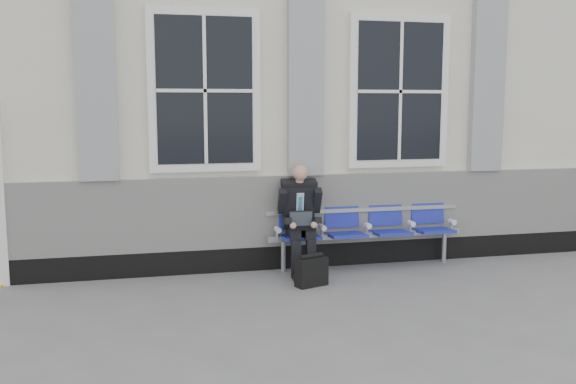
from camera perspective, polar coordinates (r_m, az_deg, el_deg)
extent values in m
plane|color=slate|center=(7.32, 11.35, -8.94)|extent=(70.00, 70.00, 0.00)
cube|color=silver|center=(10.29, 3.49, 7.88)|extent=(14.00, 4.00, 4.20)
cube|color=black|center=(8.59, 7.29, -5.29)|extent=(14.00, 0.10, 0.30)
cube|color=silver|center=(8.47, 7.39, -1.35)|extent=(14.00, 0.08, 0.90)
cube|color=gray|center=(7.82, -16.72, 9.76)|extent=(0.45, 0.14, 2.40)
cube|color=gray|center=(8.07, 1.56, 10.02)|extent=(0.45, 0.14, 2.40)
cube|color=gray|center=(9.04, 17.29, 9.44)|extent=(0.45, 0.14, 2.40)
cube|color=white|center=(7.86, -7.43, 8.92)|extent=(1.35, 0.10, 1.95)
cube|color=black|center=(7.81, -7.39, 8.92)|extent=(1.15, 0.02, 1.75)
cube|color=white|center=(8.49, 9.81, 8.79)|extent=(1.35, 0.10, 1.95)
cube|color=black|center=(8.44, 9.94, 8.79)|extent=(1.15, 0.02, 1.75)
cube|color=#9EA0A3|center=(8.34, 6.98, -3.79)|extent=(2.60, 0.07, 0.07)
cube|color=#9EA0A3|center=(8.39, 6.73, -1.56)|extent=(2.60, 0.05, 0.05)
cylinder|color=#9EA0A3|center=(8.08, -0.42, -5.75)|extent=(0.06, 0.06, 0.39)
cylinder|color=#9EA0A3|center=(8.82, 13.70, -4.81)|extent=(0.06, 0.06, 0.39)
cube|color=#152099|center=(8.00, 1.10, -4.02)|extent=(0.46, 0.42, 0.07)
cube|color=#152099|center=(8.15, 0.74, -1.94)|extent=(0.46, 0.10, 0.40)
cube|color=#152099|center=(8.16, 5.20, -3.81)|extent=(0.46, 0.42, 0.07)
cube|color=#152099|center=(8.31, 4.76, -1.77)|extent=(0.46, 0.10, 0.40)
cube|color=#152099|center=(8.37, 9.10, -3.59)|extent=(0.46, 0.42, 0.07)
cube|color=#152099|center=(8.51, 8.61, -1.60)|extent=(0.46, 0.10, 0.40)
cube|color=#152099|center=(8.61, 12.81, -3.36)|extent=(0.46, 0.42, 0.07)
cube|color=#152099|center=(8.75, 12.26, -1.43)|extent=(0.46, 0.10, 0.40)
cylinder|color=white|center=(7.94, -0.91, -3.37)|extent=(0.07, 0.12, 0.07)
cylinder|color=white|center=(8.08, 3.12, -3.18)|extent=(0.07, 0.12, 0.07)
cylinder|color=white|center=(8.27, 7.11, -2.98)|extent=(0.07, 0.12, 0.07)
cylinder|color=white|center=(8.49, 10.92, -2.77)|extent=(0.07, 0.12, 0.07)
cylinder|color=white|center=(8.74, 14.39, -2.57)|extent=(0.07, 0.12, 0.07)
cube|color=black|center=(7.75, 0.78, -7.52)|extent=(0.12, 0.24, 0.08)
cube|color=black|center=(7.78, 2.11, -7.46)|extent=(0.12, 0.24, 0.08)
cube|color=black|center=(7.75, 0.72, -5.96)|extent=(0.12, 0.13, 0.47)
cube|color=black|center=(7.78, 2.05, -5.91)|extent=(0.12, 0.13, 0.47)
cube|color=black|center=(7.88, 0.50, -3.58)|extent=(0.16, 0.42, 0.13)
cube|color=black|center=(7.91, 1.80, -3.54)|extent=(0.16, 0.42, 0.13)
cube|color=black|center=(8.02, 0.95, -1.21)|extent=(0.41, 0.34, 0.57)
cube|color=#A9CDDE|center=(7.91, 1.07, -1.20)|extent=(0.10, 0.10, 0.32)
cube|color=teal|center=(7.90, 1.08, -1.34)|extent=(0.05, 0.08, 0.27)
cube|color=black|center=(7.95, 0.98, 0.70)|extent=(0.45, 0.25, 0.13)
cylinder|color=tan|center=(7.90, 1.04, 1.11)|extent=(0.10, 0.10, 0.09)
sphere|color=tan|center=(7.84, 1.10, 1.72)|extent=(0.19, 0.19, 0.19)
cube|color=black|center=(7.89, -0.51, -0.83)|extent=(0.11, 0.26, 0.34)
cube|color=black|center=(7.96, 2.60, -0.76)|extent=(0.11, 0.26, 0.34)
cube|color=black|center=(7.77, -0.08, -2.59)|extent=(0.11, 0.29, 0.13)
cube|color=black|center=(7.83, 2.55, -2.52)|extent=(0.11, 0.29, 0.13)
sphere|color=tan|center=(7.66, 0.46, -3.01)|extent=(0.08, 0.08, 0.08)
sphere|color=tan|center=(7.70, 2.33, -2.96)|extent=(0.08, 0.08, 0.08)
cube|color=black|center=(7.76, 1.30, -3.22)|extent=(0.32, 0.23, 0.02)
cube|color=black|center=(7.84, 1.18, -2.39)|extent=(0.31, 0.11, 0.19)
cube|color=black|center=(7.84, 1.19, -2.40)|extent=(0.28, 0.09, 0.16)
cube|color=black|center=(7.47, 2.11, -7.12)|extent=(0.40, 0.27, 0.33)
cylinder|color=black|center=(7.42, 2.12, -5.72)|extent=(0.30, 0.15, 0.06)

